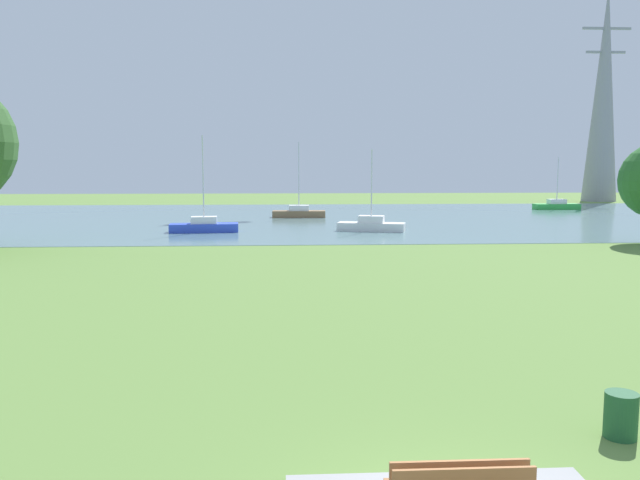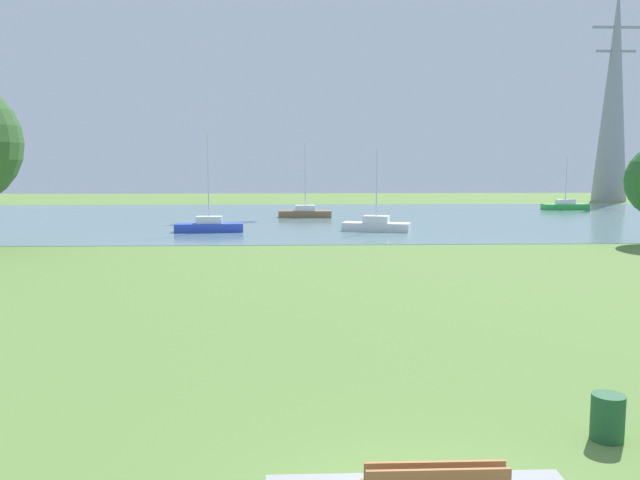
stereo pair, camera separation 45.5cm
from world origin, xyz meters
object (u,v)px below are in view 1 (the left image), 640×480
(sailboat_green, at_px, (557,205))
(sailboat_brown, at_px, (299,212))
(sailboat_white, at_px, (371,225))
(litter_bin, at_px, (621,415))
(electricity_pylon, at_px, (604,94))
(sailboat_blue, at_px, (204,226))

(sailboat_green, bearing_deg, sailboat_brown, -162.15)
(sailboat_white, bearing_deg, litter_bin, -90.81)
(electricity_pylon, bearing_deg, sailboat_blue, -141.80)
(sailboat_blue, bearing_deg, sailboat_brown, 60.89)
(sailboat_green, bearing_deg, electricity_pylon, 51.47)
(litter_bin, relative_size, sailboat_white, 0.14)
(litter_bin, height_order, sailboat_green, sailboat_green)
(sailboat_green, xyz_separation_m, sailboat_blue, (-35.07, -21.67, 0.01))
(litter_bin, bearing_deg, sailboat_blue, 108.07)
(sailboat_blue, xyz_separation_m, electricity_pylon, (47.72, 37.56, 13.57))
(litter_bin, bearing_deg, sailboat_brown, 95.28)
(sailboat_green, xyz_separation_m, sailboat_white, (-23.12, -21.61, 0.00))
(litter_bin, xyz_separation_m, sailboat_brown, (-4.41, 47.75, 0.06))
(sailboat_brown, distance_m, electricity_pylon, 49.59)
(sailboat_white, height_order, sailboat_blue, sailboat_blue)
(sailboat_white, distance_m, sailboat_blue, 11.95)
(sailboat_brown, bearing_deg, litter_bin, -84.72)
(litter_bin, relative_size, sailboat_brown, 0.12)
(sailboat_green, bearing_deg, litter_bin, -112.59)
(sailboat_green, xyz_separation_m, sailboat_brown, (-28.03, -9.03, 0.01))
(electricity_pylon, bearing_deg, sailboat_white, -133.65)
(litter_bin, xyz_separation_m, sailboat_green, (23.62, 56.78, 0.05))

